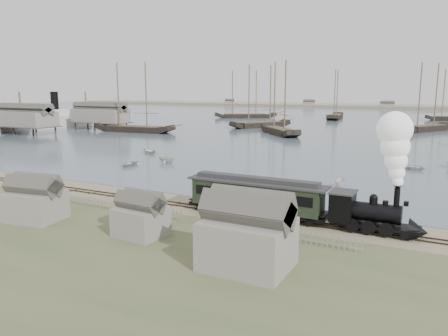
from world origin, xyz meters
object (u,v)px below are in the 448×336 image
at_px(locomotive, 388,181).
at_px(steamship, 55,109).
at_px(passenger_coach, 256,195).
at_px(beached_dinghy, 214,198).

distance_m(locomotive, steamship, 126.46).
bearing_deg(passenger_coach, locomotive, 0.00).
distance_m(locomotive, beached_dinghy, 19.23).
height_order(locomotive, passenger_coach, locomotive).
height_order(locomotive, beached_dinghy, locomotive).
bearing_deg(beached_dinghy, passenger_coach, -100.75).
height_order(beached_dinghy, steamship, steamship).
bearing_deg(steamship, passenger_coach, -104.94).
bearing_deg(steamship, locomotive, -101.93).
distance_m(passenger_coach, beached_dinghy, 7.10).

